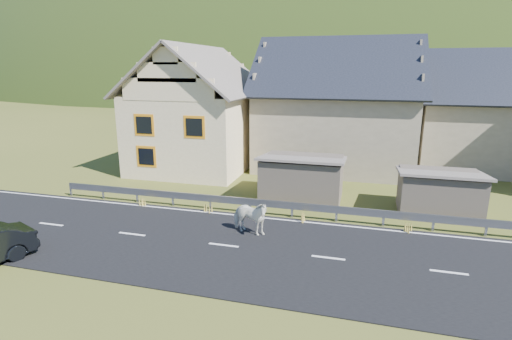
% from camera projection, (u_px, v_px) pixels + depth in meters
% --- Properties ---
extents(ground, '(160.00, 160.00, 0.00)m').
position_uv_depth(ground, '(328.00, 259.00, 14.37)').
color(ground, '#3E4818').
rests_on(ground, ground).
extents(road, '(60.00, 7.00, 0.04)m').
position_uv_depth(road, '(328.00, 258.00, 14.37)').
color(road, black).
rests_on(road, ground).
extents(lane_markings, '(60.00, 6.60, 0.01)m').
position_uv_depth(lane_markings, '(328.00, 258.00, 14.36)').
color(lane_markings, silver).
rests_on(lane_markings, road).
extents(guardrail, '(28.10, 0.09, 0.75)m').
position_uv_depth(guardrail, '(337.00, 210.00, 17.67)').
color(guardrail, '#93969B').
rests_on(guardrail, ground).
extents(shed_left, '(4.30, 3.30, 2.40)m').
position_uv_depth(shed_left, '(302.00, 179.00, 20.68)').
color(shed_left, brown).
rests_on(shed_left, ground).
extents(shed_right, '(3.80, 2.90, 2.20)m').
position_uv_depth(shed_right, '(439.00, 193.00, 18.58)').
color(shed_right, brown).
rests_on(shed_right, ground).
extents(house_cream, '(7.80, 9.80, 8.30)m').
position_uv_depth(house_cream, '(199.00, 103.00, 27.06)').
color(house_cream, '#FDE4B3').
rests_on(house_cream, ground).
extents(house_stone_a, '(10.80, 9.80, 8.90)m').
position_uv_depth(house_stone_a, '(337.00, 98.00, 27.49)').
color(house_stone_a, tan).
rests_on(house_stone_a, ground).
extents(house_stone_b, '(9.80, 8.80, 8.10)m').
position_uv_depth(house_stone_b, '(490.00, 105.00, 26.89)').
color(house_stone_b, tan).
rests_on(house_stone_b, ground).
extents(mountain, '(440.00, 280.00, 260.00)m').
position_uv_depth(mountain, '(374.00, 126.00, 186.21)').
color(mountain, '#273715').
rests_on(mountain, ground).
extents(conifer_patch, '(76.00, 50.00, 28.00)m').
position_uv_depth(conifer_patch, '(190.00, 70.00, 129.70)').
color(conifer_patch, black).
rests_on(conifer_patch, ground).
extents(horse, '(1.20, 1.89, 1.47)m').
position_uv_depth(horse, '(250.00, 217.00, 16.27)').
color(horse, white).
rests_on(horse, road).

